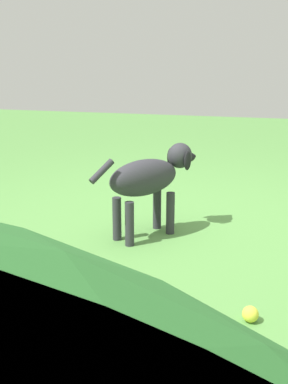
# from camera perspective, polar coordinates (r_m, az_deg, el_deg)

# --- Properties ---
(ground) EXTENTS (14.00, 14.00, 0.00)m
(ground) POSITION_cam_1_polar(r_m,az_deg,el_deg) (2.75, 2.97, -5.53)
(ground) COLOR #548C42
(dog) EXTENTS (0.46, 0.69, 0.53)m
(dog) POSITION_cam_1_polar(r_m,az_deg,el_deg) (2.67, 0.77, 1.78)
(dog) COLOR #2D2D33
(dog) RESTS_ON ground
(tennis_ball_0) EXTENTS (0.07, 0.07, 0.07)m
(tennis_ball_0) POSITION_cam_1_polar(r_m,az_deg,el_deg) (2.16, -8.85, -10.85)
(tennis_ball_0) COLOR #C0DD2D
(tennis_ball_0) RESTS_ON ground
(tennis_ball_1) EXTENTS (0.07, 0.07, 0.07)m
(tennis_ball_1) POSITION_cam_1_polar(r_m,az_deg,el_deg) (2.13, -5.68, -11.11)
(tennis_ball_1) COLOR #C7D62D
(tennis_ball_1) RESTS_ON ground
(tennis_ball_2) EXTENTS (0.07, 0.07, 0.07)m
(tennis_ball_2) POSITION_cam_1_polar(r_m,az_deg,el_deg) (1.92, 13.13, -14.62)
(tennis_ball_2) COLOR #D7DA3C
(tennis_ball_2) RESTS_ON ground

